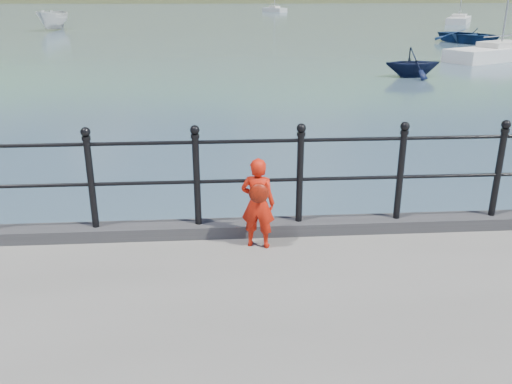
{
  "coord_description": "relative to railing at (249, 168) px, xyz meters",
  "views": [
    {
      "loc": [
        -0.34,
        -6.08,
        3.77
      ],
      "look_at": [
        0.08,
        -0.2,
        1.55
      ],
      "focal_mm": 38.0,
      "sensor_mm": 36.0,
      "label": 1
    }
  ],
  "objects": [
    {
      "name": "child",
      "position": [
        0.08,
        -0.35,
        -0.29
      ],
      "size": [
        0.44,
        0.36,
        1.05
      ],
      "rotation": [
        0.0,
        0.0,
        2.86
      ],
      "color": "red",
      "rests_on": "quay"
    },
    {
      "name": "sailboat_near",
      "position": [
        15.71,
        24.42,
        -1.48
      ],
      "size": [
        7.47,
        5.25,
        9.97
      ],
      "rotation": [
        0.0,
        0.0,
        0.49
      ],
      "color": "white",
      "rests_on": "ground"
    },
    {
      "name": "sailboat_deep",
      "position": [
        9.98,
        92.36,
        -1.48
      ],
      "size": [
        3.99,
        5.32,
        7.89
      ],
      "rotation": [
        0.0,
        0.0,
        -1.05
      ],
      "color": "beige",
      "rests_on": "ground"
    },
    {
      "name": "kerb",
      "position": [
        -0.0,
        -0.0,
        -0.75
      ],
      "size": [
        60.0,
        0.3,
        0.15
      ],
      "primitive_type": "cube",
      "color": "#28282B",
      "rests_on": "quay"
    },
    {
      "name": "launch_blue",
      "position": [
        18.41,
        34.24,
        -1.29
      ],
      "size": [
        5.42,
        6.16,
        1.06
      ],
      "primitive_type": "imported",
      "rotation": [
        0.0,
        0.0,
        0.42
      ],
      "color": "#12284F",
      "rests_on": "ground"
    },
    {
      "name": "launch_navy",
      "position": [
        8.51,
        18.38,
        -1.17
      ],
      "size": [
        2.62,
        2.29,
        1.32
      ],
      "primitive_type": "imported",
      "rotation": [
        0.0,
        0.0,
        1.63
      ],
      "color": "black",
      "rests_on": "ground"
    },
    {
      "name": "railing",
      "position": [
        0.0,
        0.0,
        0.0
      ],
      "size": [
        18.11,
        0.11,
        1.2
      ],
      "color": "black",
      "rests_on": "kerb"
    },
    {
      "name": "sailboat_far",
      "position": [
        28.07,
        58.39,
        -1.48
      ],
      "size": [
        5.7,
        8.08,
        11.19
      ],
      "rotation": [
        0.0,
        0.0,
        1.08
      ],
      "color": "silver",
      "rests_on": "ground"
    },
    {
      "name": "launch_white",
      "position": [
        -15.78,
        49.61,
        -0.86
      ],
      "size": [
        2.67,
        5.25,
        1.94
      ],
      "primitive_type": "imported",
      "rotation": [
        0.0,
        0.0,
        -0.16
      ],
      "color": "silver",
      "rests_on": "ground"
    },
    {
      "name": "far_shore",
      "position": [
        38.34,
        239.56,
        -24.39
      ],
      "size": [
        830.0,
        200.0,
        156.0
      ],
      "color": "#333A21",
      "rests_on": "ground"
    },
    {
      "name": "ground",
      "position": [
        -0.0,
        0.15,
        -1.82
      ],
      "size": [
        600.0,
        600.0,
        0.0
      ],
      "primitive_type": "plane",
      "color": "#2D4251",
      "rests_on": "ground"
    }
  ]
}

